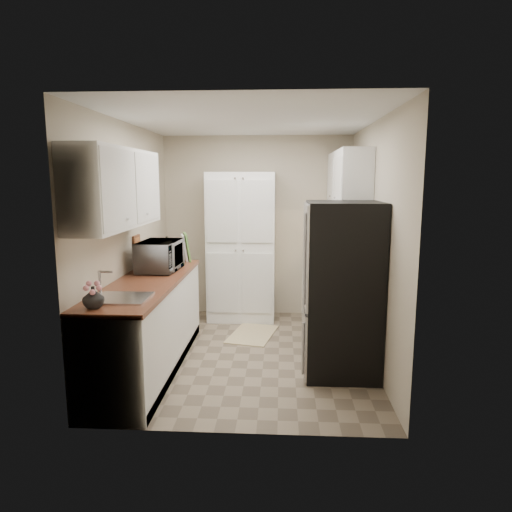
{
  "coord_description": "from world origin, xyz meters",
  "views": [
    {
      "loc": [
        0.34,
        -4.78,
        1.91
      ],
      "look_at": [
        0.06,
        0.15,
        1.08
      ],
      "focal_mm": 32.0,
      "sensor_mm": 36.0,
      "label": 1
    }
  ],
  "objects": [
    {
      "name": "refrigerator",
      "position": [
        0.94,
        -0.41,
        0.85
      ],
      "size": [
        0.7,
        0.72,
        1.7
      ],
      "primitive_type": "cube",
      "color": "#B7B7BC",
      "rests_on": "ground"
    },
    {
      "name": "room_shell",
      "position": [
        -0.02,
        -0.01,
        1.63
      ],
      "size": [
        2.64,
        3.24,
        2.52
      ],
      "color": "#B6AB93",
      "rests_on": "ground"
    },
    {
      "name": "pantry_cabinet",
      "position": [
        -0.2,
        1.32,
        1.0
      ],
      "size": [
        0.9,
        0.55,
        2.0
      ],
      "primitive_type": "cube",
      "color": "white",
      "rests_on": "ground"
    },
    {
      "name": "countertop_left",
      "position": [
        -0.99,
        -0.43,
        0.9
      ],
      "size": [
        0.63,
        2.33,
        0.04
      ],
      "primitive_type": "cube",
      "color": "brown",
      "rests_on": "base_cabinet_left"
    },
    {
      "name": "wine_bottle",
      "position": [
        -1.02,
        0.5,
        1.07
      ],
      "size": [
        0.07,
        0.07,
        0.29
      ],
      "primitive_type": "cylinder",
      "color": "black",
      "rests_on": "countertop_left"
    },
    {
      "name": "toaster_oven",
      "position": [
        1.09,
        1.28,
        1.02
      ],
      "size": [
        0.26,
        0.34,
        0.19
      ],
      "primitive_type": "cube",
      "rotation": [
        0.0,
        0.0,
        -0.0
      ],
      "color": "silver",
      "rests_on": "countertop_right"
    },
    {
      "name": "cutting_board",
      "position": [
        -0.81,
        0.68,
        1.09
      ],
      "size": [
        0.1,
        0.27,
        0.34
      ],
      "primitive_type": "cube",
      "rotation": [
        0.0,
        0.0,
        0.3
      ],
      "color": "#5E9B44",
      "rests_on": "countertop_left"
    },
    {
      "name": "microwave",
      "position": [
        -0.98,
        0.06,
        1.08
      ],
      "size": [
        0.42,
        0.6,
        0.33
      ],
      "primitive_type": "imported",
      "rotation": [
        0.0,
        0.0,
        1.53
      ],
      "color": "silver",
      "rests_on": "countertop_left"
    },
    {
      "name": "countertop_right",
      "position": [
        0.99,
        1.19,
        0.9
      ],
      "size": [
        0.63,
        0.83,
        0.04
      ],
      "primitive_type": "cube",
      "color": "brown",
      "rests_on": "base_cabinet_right"
    },
    {
      "name": "fruit_basket",
      "position": [
        1.07,
        1.26,
        1.17
      ],
      "size": [
        0.31,
        0.31,
        0.11
      ],
      "primitive_type": null,
      "rotation": [
        0.0,
        0.0,
        0.2
      ],
      "color": "orange",
      "rests_on": "toaster_oven"
    },
    {
      "name": "kitchen_mat",
      "position": [
        -0.01,
        0.63,
        0.01
      ],
      "size": [
        0.65,
        0.87,
        0.01
      ],
      "primitive_type": "cube",
      "rotation": [
        0.0,
        0.0,
        -0.21
      ],
      "color": "#D1BB89",
      "rests_on": "ground"
    },
    {
      "name": "base_cabinet_left",
      "position": [
        -0.99,
        -0.43,
        0.44
      ],
      "size": [
        0.6,
        2.3,
        0.88
      ],
      "primitive_type": "cube",
      "color": "white",
      "rests_on": "ground"
    },
    {
      "name": "electric_range",
      "position": [
        0.97,
        0.39,
        0.48
      ],
      "size": [
        0.71,
        0.78,
        1.13
      ],
      "color": "#B7B7BC",
      "rests_on": "ground"
    },
    {
      "name": "base_cabinet_right",
      "position": [
        0.99,
        1.19,
        0.44
      ],
      "size": [
        0.6,
        0.8,
        0.88
      ],
      "primitive_type": "cube",
      "color": "white",
      "rests_on": "ground"
    },
    {
      "name": "ground",
      "position": [
        0.0,
        0.0,
        0.0
      ],
      "size": [
        3.2,
        3.2,
        0.0
      ],
      "primitive_type": "plane",
      "color": "#7A6B56",
      "rests_on": "ground"
    },
    {
      "name": "flower_vase",
      "position": [
        -1.11,
        -1.43,
        1.01
      ],
      "size": [
        0.2,
        0.2,
        0.17
      ],
      "primitive_type": "imported",
      "rotation": [
        0.0,
        0.0,
        0.24
      ],
      "color": "beige",
      "rests_on": "countertop_left"
    }
  ]
}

